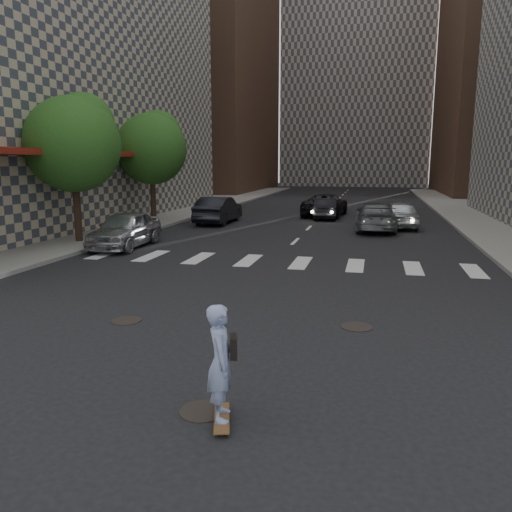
{
  "coord_description": "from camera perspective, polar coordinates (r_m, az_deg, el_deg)",
  "views": [
    {
      "loc": [
        3.58,
        -9.04,
        3.69
      ],
      "look_at": [
        0.66,
        3.26,
        1.3
      ],
      "focal_mm": 35.0,
      "sensor_mm": 36.0,
      "label": 1
    }
  ],
  "objects": [
    {
      "name": "manhole_b",
      "position": [
        12.23,
        -14.6,
        -7.16
      ],
      "size": [
        0.7,
        0.7,
        0.02
      ],
      "primitive_type": "cylinder",
      "color": "black",
      "rests_on": "ground"
    },
    {
      "name": "traffic_car_c",
      "position": [
        35.12,
        7.91,
        5.82
      ],
      "size": [
        2.96,
        5.7,
        1.54
      ],
      "primitive_type": "imported",
      "rotation": [
        0.0,
        0.0,
        3.07
      ],
      "color": "black",
      "rests_on": "ground"
    },
    {
      "name": "traffic_car_b",
      "position": [
        28.02,
        13.57,
        4.42
      ],
      "size": [
        2.2,
        5.32,
        1.54
      ],
      "primitive_type": "imported",
      "rotation": [
        0.0,
        0.0,
        3.15
      ],
      "color": "#515458",
      "rests_on": "ground"
    },
    {
      "name": "manhole_c",
      "position": [
        11.64,
        11.41,
        -7.94
      ],
      "size": [
        0.7,
        0.7,
        0.02
      ],
      "primitive_type": "cylinder",
      "color": "black",
      "rests_on": "ground"
    },
    {
      "name": "tower_center",
      "position": [
        89.45,
        11.73,
        23.61
      ],
      "size": [
        22.0,
        20.0,
        48.0
      ],
      "primitive_type": "cube",
      "color": "#ADA08E",
      "rests_on": "ground"
    },
    {
      "name": "traffic_car_d",
      "position": [
        29.65,
        16.02,
        4.63
      ],
      "size": [
        2.3,
        4.7,
        1.54
      ],
      "primitive_type": "imported",
      "rotation": [
        0.0,
        0.0,
        3.25
      ],
      "color": "#BABEC2",
      "rests_on": "ground"
    },
    {
      "name": "building_left",
      "position": [
        36.36,
        -26.95,
        23.6
      ],
      "size": [
        16.4,
        33.0,
        25.0
      ],
      "color": "tan",
      "rests_on": "ground"
    },
    {
      "name": "tree_b",
      "position": [
        24.04,
        -19.95,
        12.36
      ],
      "size": [
        4.2,
        4.2,
        6.6
      ],
      "color": "#382619",
      "rests_on": "sidewalk_left"
    },
    {
      "name": "silver_sedan",
      "position": [
        22.57,
        -14.72,
        2.97
      ],
      "size": [
        2.08,
        4.73,
        1.59
      ],
      "primitive_type": "imported",
      "rotation": [
        0.0,
        0.0,
        0.05
      ],
      "color": "#ABADB2",
      "rests_on": "ground"
    },
    {
      "name": "traffic_car_a",
      "position": [
        30.62,
        -4.31,
        5.27
      ],
      "size": [
        1.74,
        4.94,
        1.62
      ],
      "primitive_type": "imported",
      "rotation": [
        0.0,
        0.0,
        3.15
      ],
      "color": "black",
      "rests_on": "ground"
    },
    {
      "name": "tree_c",
      "position": [
        31.06,
        -11.71,
        12.25
      ],
      "size": [
        4.2,
        4.2,
        6.6
      ],
      "color": "#382619",
      "rests_on": "sidewalk_left"
    },
    {
      "name": "manhole_a",
      "position": [
        7.87,
        -6.13,
        -17.21
      ],
      "size": [
        0.7,
        0.7,
        0.02
      ],
      "primitive_type": "cylinder",
      "color": "black",
      "rests_on": "ground"
    },
    {
      "name": "traffic_car_e",
      "position": [
        33.33,
        7.94,
        5.42
      ],
      "size": [
        1.72,
        4.23,
        1.36
      ],
      "primitive_type": "imported",
      "rotation": [
        0.0,
        0.0,
        3.21
      ],
      "color": "black",
      "rests_on": "ground"
    },
    {
      "name": "ground",
      "position": [
        10.4,
        -7.81,
        -10.17
      ],
      "size": [
        160.0,
        160.0,
        0.0
      ],
      "primitive_type": "plane",
      "color": "black",
      "rests_on": "ground"
    },
    {
      "name": "tower_left",
      "position": [
        70.17,
        -7.28,
        24.05
      ],
      "size": [
        18.0,
        24.0,
        40.0
      ],
      "primitive_type": "cube",
      "color": "brown",
      "rests_on": "ground"
    },
    {
      "name": "skateboarder",
      "position": [
        7.15,
        -3.99,
        -12.02
      ],
      "size": [
        0.56,
        0.91,
        1.77
      ],
      "rotation": [
        0.0,
        0.0,
        0.29
      ],
      "color": "brown",
      "rests_on": "ground"
    },
    {
      "name": "sidewalk_left",
      "position": [
        34.4,
        -18.47,
        4.12
      ],
      "size": [
        13.0,
        80.0,
        0.15
      ],
      "primitive_type": "cube",
      "color": "gray",
      "rests_on": "ground"
    }
  ]
}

